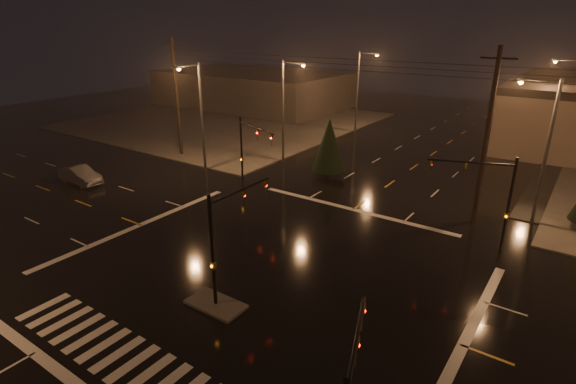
# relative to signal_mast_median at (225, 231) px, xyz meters

# --- Properties ---
(ground) EXTENTS (140.00, 140.00, 0.00)m
(ground) POSITION_rel_signal_mast_median_xyz_m (-0.00, 3.07, -3.75)
(ground) COLOR black
(ground) RESTS_ON ground
(sidewalk_nw) EXTENTS (36.00, 36.00, 0.12)m
(sidewalk_nw) POSITION_rel_signal_mast_median_xyz_m (-30.00, 33.07, -3.69)
(sidewalk_nw) COLOR #42403B
(sidewalk_nw) RESTS_ON ground
(median_island) EXTENTS (3.00, 1.60, 0.15)m
(median_island) POSITION_rel_signal_mast_median_xyz_m (-0.00, -0.93, -3.68)
(median_island) COLOR #42403B
(median_island) RESTS_ON ground
(crosswalk) EXTENTS (15.00, 2.60, 0.01)m
(crosswalk) POSITION_rel_signal_mast_median_xyz_m (-0.00, -5.93, -3.75)
(crosswalk) COLOR beige
(crosswalk) RESTS_ON ground
(stop_bar_far) EXTENTS (16.00, 0.50, 0.01)m
(stop_bar_far) POSITION_rel_signal_mast_median_xyz_m (-0.00, 14.07, -3.75)
(stop_bar_far) COLOR beige
(stop_bar_far) RESTS_ON ground
(commercial_block) EXTENTS (30.00, 18.00, 5.60)m
(commercial_block) POSITION_rel_signal_mast_median_xyz_m (-35.00, 45.07, -0.95)
(commercial_block) COLOR #3E3A37
(commercial_block) RESTS_ON ground
(signal_mast_median) EXTENTS (0.25, 4.59, 6.00)m
(signal_mast_median) POSITION_rel_signal_mast_median_xyz_m (0.00, 0.00, 0.00)
(signal_mast_median) COLOR black
(signal_mast_median) RESTS_ON ground
(signal_mast_ne) EXTENTS (4.84, 1.86, 6.00)m
(signal_mast_ne) POSITION_rel_signal_mast_median_xyz_m (9.50, 13.21, 0.04)
(signal_mast_ne) COLOR black
(signal_mast_ne) RESTS_ON ground
(signal_mast_nw) EXTENTS (4.84, 1.86, 6.00)m
(signal_mast_nw) POSITION_rel_signal_mast_median_xyz_m (-9.50, 13.21, 0.04)
(signal_mast_nw) COLOR black
(signal_mast_nw) RESTS_ON ground
(streetlight_1) EXTENTS (2.77, 0.32, 10.00)m
(streetlight_1) POSITION_rel_signal_mast_median_xyz_m (-11.18, 21.07, 2.05)
(streetlight_1) COLOR #38383A
(streetlight_1) RESTS_ON ground
(streetlight_2) EXTENTS (2.77, 0.32, 10.00)m
(streetlight_2) POSITION_rel_signal_mast_median_xyz_m (-11.18, 37.07, 2.05)
(streetlight_2) COLOR #38383A
(streetlight_2) RESTS_ON ground
(streetlight_3) EXTENTS (2.77, 0.32, 10.00)m
(streetlight_3) POSITION_rel_signal_mast_median_xyz_m (11.18, 19.07, 2.05)
(streetlight_3) COLOR #38383A
(streetlight_3) RESTS_ON ground
(streetlight_4) EXTENTS (2.77, 0.32, 10.00)m
(streetlight_4) POSITION_rel_signal_mast_median_xyz_m (11.18, 39.07, 2.05)
(streetlight_4) COLOR #38383A
(streetlight_4) RESTS_ON ground
(streetlight_5) EXTENTS (0.32, 2.77, 10.00)m
(streetlight_5) POSITION_rel_signal_mast_median_xyz_m (-16.00, 14.26, 2.05)
(streetlight_5) COLOR #38383A
(streetlight_5) RESTS_ON ground
(utility_pole_0) EXTENTS (2.20, 0.32, 12.00)m
(utility_pole_0) POSITION_rel_signal_mast_median_xyz_m (-22.00, 17.07, 2.38)
(utility_pole_0) COLOR black
(utility_pole_0) RESTS_ON ground
(utility_pole_1) EXTENTS (2.20, 0.32, 12.00)m
(utility_pole_1) POSITION_rel_signal_mast_median_xyz_m (8.00, 17.07, 2.38)
(utility_pole_1) COLOR black
(utility_pole_1) RESTS_ON ground
(conifer_3) EXTENTS (3.05, 3.05, 5.46)m
(conifer_3) POSITION_rel_signal_mast_median_xyz_m (-5.39, 19.57, -0.67)
(conifer_3) COLOR black
(conifer_3) RESTS_ON ground
(car_crossing) EXTENTS (4.66, 1.69, 1.53)m
(car_crossing) POSITION_rel_signal_mast_median_xyz_m (-22.46, 5.70, -2.99)
(car_crossing) COLOR #52555A
(car_crossing) RESTS_ON ground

